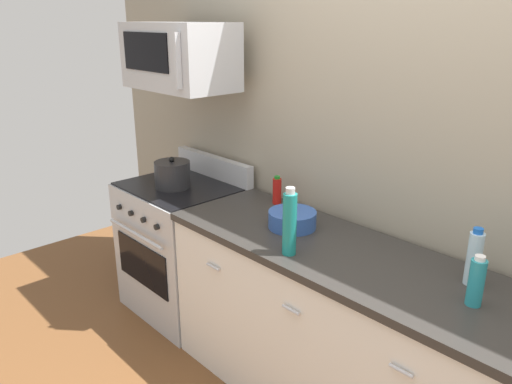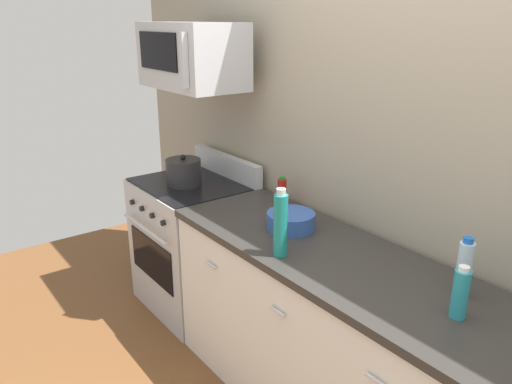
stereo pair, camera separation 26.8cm
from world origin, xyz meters
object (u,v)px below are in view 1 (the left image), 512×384
at_px(range_oven, 183,247).
at_px(bottle_dish_soap, 476,282).
at_px(bottle_water_clear, 474,258).
at_px(microwave, 179,56).
at_px(bottle_sparkling_teal, 290,223).
at_px(bottle_hot_sauce_red, 277,191).
at_px(bowl_blue_mixing, 292,219).
at_px(stockpot, 173,174).

relative_size(range_oven, bottle_dish_soap, 5.11).
bearing_deg(range_oven, bottle_water_clear, 4.25).
xyz_separation_m(microwave, bottle_sparkling_teal, (1.19, -0.25, -0.67)).
bearing_deg(range_oven, bottle_hot_sauce_red, 18.76).
height_order(microwave, bowl_blue_mixing, microwave).
bearing_deg(bottle_dish_soap, range_oven, 179.74).
height_order(bottle_sparkling_teal, bottle_dish_soap, bottle_sparkling_teal).
bearing_deg(bowl_blue_mixing, bottle_water_clear, 6.74).
xyz_separation_m(bottle_water_clear, stockpot, (-1.91, -0.20, -0.03)).
relative_size(bottle_hot_sauce_red, bowl_blue_mixing, 0.67).
relative_size(bottle_sparkling_teal, bottle_hot_sauce_red, 1.92).
bearing_deg(bottle_dish_soap, bottle_sparkling_teal, -165.85).
bearing_deg(bottle_hot_sauce_red, microwave, -164.69).
height_order(bottle_water_clear, bowl_blue_mixing, bottle_water_clear).
distance_m(range_oven, stockpot, 0.54).
distance_m(microwave, bottle_water_clear, 2.04).
bearing_deg(microwave, bottle_water_clear, 2.91).
height_order(range_oven, bottle_sparkling_teal, bottle_sparkling_teal).
bearing_deg(bowl_blue_mixing, bottle_dish_soap, -2.41).
height_order(bottle_sparkling_teal, bowl_blue_mixing, bottle_sparkling_teal).
distance_m(bottle_hot_sauce_red, stockpot, 0.74).
bearing_deg(bottle_water_clear, bottle_hot_sauce_red, 175.88).
height_order(bowl_blue_mixing, stockpot, stockpot).
bearing_deg(bowl_blue_mixing, microwave, 179.32).
relative_size(bottle_hot_sauce_red, bottle_dish_soap, 0.82).
height_order(bottle_hot_sauce_red, bowl_blue_mixing, bottle_hot_sauce_red).
height_order(range_oven, stockpot, stockpot).
bearing_deg(bowl_blue_mixing, bottle_hot_sauce_red, 147.52).
xyz_separation_m(bottle_hot_sauce_red, stockpot, (-0.68, -0.28, 0.01)).
distance_m(microwave, bowl_blue_mixing, 1.26).
distance_m(bottle_water_clear, bottle_hot_sauce_red, 1.23).
relative_size(bottle_sparkling_teal, bowl_blue_mixing, 1.29).
xyz_separation_m(bottle_hot_sauce_red, bottle_dish_soap, (1.31, -0.24, 0.02)).
xyz_separation_m(bottle_water_clear, bottle_dish_soap, (0.08, -0.15, -0.02)).
bearing_deg(bottle_sparkling_teal, bowl_blue_mixing, 130.35).
bearing_deg(microwave, range_oven, -90.29).
bearing_deg(bottle_water_clear, microwave, -177.09).
xyz_separation_m(range_oven, bottle_dish_soap, (1.99, -0.01, 0.55)).
distance_m(range_oven, bowl_blue_mixing, 1.11).
xyz_separation_m(bottle_sparkling_teal, bottle_hot_sauce_red, (-0.52, 0.44, -0.08)).
bearing_deg(bottle_water_clear, stockpot, -174.16).
distance_m(microwave, bottle_hot_sauce_red, 1.03).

